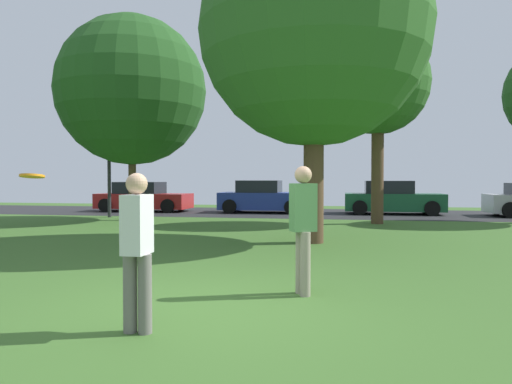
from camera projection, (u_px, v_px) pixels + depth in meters
name	position (u px, v px, depth m)	size (l,w,h in m)	color
ground_plane	(198.00, 306.00, 5.70)	(44.00, 44.00, 0.00)	#3D6628
road_strip	(306.00, 213.00, 21.41)	(44.00, 6.40, 0.01)	#28282B
birch_tree_lone	(132.00, 91.00, 17.60)	(5.57, 5.57, 7.66)	brown
maple_tree_far	(314.00, 31.00, 11.29)	(5.57, 5.57, 7.91)	brown
oak_tree_left	(378.00, 85.00, 16.22)	(3.53, 3.53, 6.64)	brown
person_catcher	(303.00, 223.00, 6.26)	(0.39, 0.34, 1.72)	gray
person_bystander	(137.00, 245.00, 4.70)	(0.30, 0.32, 1.61)	slate
frisbee_disc	(32.00, 176.00, 5.31)	(0.32, 0.32, 0.06)	orange
parked_car_red	(143.00, 198.00, 22.68)	(4.44, 2.01, 1.42)	#B21E1E
parked_car_blue	(263.00, 198.00, 21.79)	(4.01, 2.10, 1.49)	#233893
parked_car_green	(392.00, 199.00, 20.88)	(4.24, 2.05, 1.48)	#195633
street_lamp_post	(109.00, 162.00, 19.05)	(0.14, 0.14, 4.50)	#2D2D33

